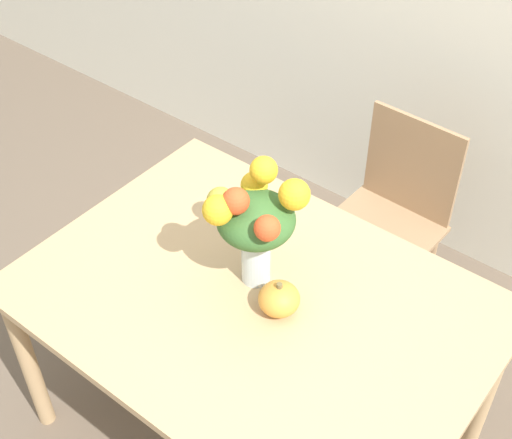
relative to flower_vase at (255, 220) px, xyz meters
name	(u,v)px	position (x,y,z in m)	size (l,w,h in m)	color
ground_plane	(255,429)	(0.05, -0.06, -0.99)	(12.00, 12.00, 0.00)	brown
dining_table	(255,316)	(0.05, -0.06, -0.33)	(1.43, 1.03, 0.74)	tan
flower_vase	(255,220)	(0.00, 0.00, 0.00)	(0.26, 0.27, 0.42)	silver
pumpkin	(279,299)	(0.14, -0.06, -0.20)	(0.13, 0.13, 0.12)	gold
dining_chair_near_window	(388,222)	(0.07, 0.77, -0.52)	(0.43, 0.43, 0.90)	#9E7A56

